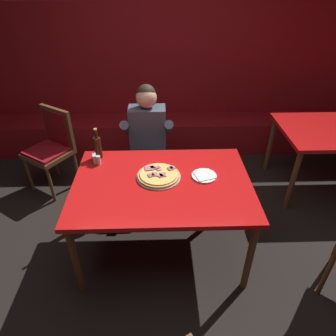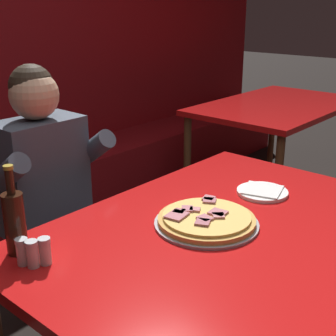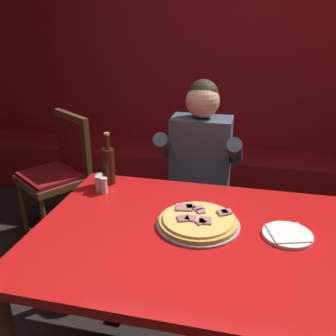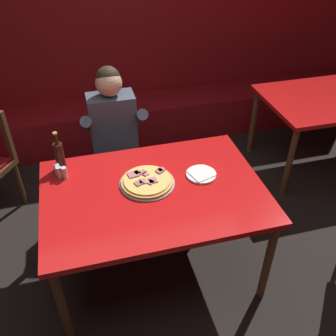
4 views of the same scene
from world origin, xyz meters
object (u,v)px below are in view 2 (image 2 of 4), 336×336
(plate_white_paper, at_px, (262,192))
(beer_bottle, at_px, (15,221))
(shaker_oregano, at_px, (33,255))
(diner_seated_blue_shirt, at_px, (55,196))
(shaker_black_pepper, at_px, (45,252))
(main_dining_table, at_px, (226,246))
(pizza, at_px, (206,220))
(shaker_red_pepper_flakes, at_px, (23,253))
(background_dining_table, at_px, (277,113))

(plate_white_paper, bearing_deg, beer_bottle, 160.10)
(shaker_oregano, bearing_deg, diner_seated_blue_shirt, 49.32)
(shaker_black_pepper, height_order, shaker_oregano, same)
(main_dining_table, relative_size, shaker_oregano, 16.98)
(pizza, bearing_deg, shaker_red_pepper_flakes, 155.94)
(main_dining_table, height_order, shaker_oregano, shaker_oregano)
(shaker_black_pepper, distance_m, background_dining_table, 2.66)
(diner_seated_blue_shirt, bearing_deg, pizza, -81.46)
(diner_seated_blue_shirt, bearing_deg, background_dining_table, 2.21)
(shaker_red_pepper_flakes, relative_size, shaker_black_pepper, 1.00)
(shaker_black_pepper, relative_size, background_dining_table, 0.06)
(pizza, distance_m, diner_seated_blue_shirt, 0.76)
(main_dining_table, xyz_separation_m, plate_white_paper, (0.35, 0.07, 0.08))
(plate_white_paper, xyz_separation_m, shaker_red_pepper_flakes, (-0.96, 0.26, 0.03))
(plate_white_paper, distance_m, shaker_black_pepper, 0.94)
(shaker_black_pepper, xyz_separation_m, diner_seated_blue_shirt, (0.42, 0.54, -0.10))
(shaker_oregano, bearing_deg, shaker_red_pepper_flakes, 108.59)
(main_dining_table, xyz_separation_m, shaker_oregano, (-0.59, 0.29, 0.11))
(diner_seated_blue_shirt, height_order, background_dining_table, diner_seated_blue_shirt)
(plate_white_paper, distance_m, shaker_red_pepper_flakes, 0.99)
(diner_seated_blue_shirt, distance_m, background_dining_table, 2.17)
(shaker_black_pepper, relative_size, diner_seated_blue_shirt, 0.07)
(plate_white_paper, height_order, shaker_oregano, shaker_oregano)
(beer_bottle, xyz_separation_m, diner_seated_blue_shirt, (0.43, 0.42, -0.17))
(pizza, bearing_deg, shaker_oregano, 158.51)
(plate_white_paper, bearing_deg, background_dining_table, 26.55)
(shaker_black_pepper, xyz_separation_m, shaker_oregano, (-0.03, 0.01, 0.00))
(plate_white_paper, xyz_separation_m, shaker_black_pepper, (-0.91, 0.21, 0.03))
(background_dining_table, bearing_deg, diner_seated_blue_shirt, -177.79)
(main_dining_table, distance_m, beer_bottle, 0.73)
(main_dining_table, distance_m, diner_seated_blue_shirt, 0.83)
(plate_white_paper, relative_size, beer_bottle, 0.72)
(pizza, height_order, shaker_red_pepper_flakes, shaker_red_pepper_flakes)
(beer_bottle, xyz_separation_m, shaker_oregano, (-0.02, -0.11, -0.07))
(pizza, distance_m, background_dining_table, 2.22)
(pizza, xyz_separation_m, background_dining_table, (2.05, 0.83, -0.10))
(main_dining_table, height_order, shaker_red_pepper_flakes, shaker_red_pepper_flakes)
(pizza, bearing_deg, shaker_black_pepper, 158.46)
(pizza, distance_m, shaker_black_pepper, 0.57)
(diner_seated_blue_shirt, bearing_deg, beer_bottle, -136.31)
(main_dining_table, bearing_deg, shaker_red_pepper_flakes, 151.44)
(beer_bottle, distance_m, diner_seated_blue_shirt, 0.63)
(beer_bottle, xyz_separation_m, shaker_black_pepper, (0.02, -0.12, -0.07))
(main_dining_table, bearing_deg, background_dining_table, 24.02)
(diner_seated_blue_shirt, bearing_deg, shaker_red_pepper_flakes, -133.38)
(shaker_red_pepper_flakes, bearing_deg, diner_seated_blue_shirt, 46.62)
(plate_white_paper, height_order, background_dining_table, plate_white_paper)
(shaker_black_pepper, bearing_deg, background_dining_table, 13.54)
(main_dining_table, distance_m, pizza, 0.12)
(plate_white_paper, bearing_deg, diner_seated_blue_shirt, 123.34)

